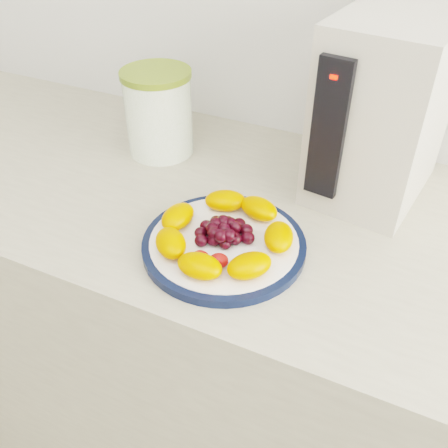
% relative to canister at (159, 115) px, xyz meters
% --- Properties ---
extents(counter, '(3.50, 0.60, 0.90)m').
position_rel_canister_xyz_m(counter, '(0.25, -0.10, -0.53)').
color(counter, '#B4AC93').
rests_on(counter, floor).
extents(cabinet_face, '(3.48, 0.58, 0.84)m').
position_rel_canister_xyz_m(cabinet_face, '(0.25, -0.10, -0.56)').
color(cabinet_face, '#917057').
rests_on(cabinet_face, floor).
extents(plate_rim, '(0.26, 0.26, 0.01)m').
position_rel_canister_xyz_m(plate_rim, '(0.26, -0.23, -0.07)').
color(plate_rim, black).
rests_on(plate_rim, counter).
extents(plate_face, '(0.24, 0.24, 0.02)m').
position_rel_canister_xyz_m(plate_face, '(0.26, -0.23, -0.07)').
color(plate_face, white).
rests_on(plate_face, counter).
extents(canister, '(0.14, 0.14, 0.16)m').
position_rel_canister_xyz_m(canister, '(0.00, 0.00, 0.00)').
color(canister, '#457513').
rests_on(canister, counter).
extents(canister_lid, '(0.15, 0.15, 0.01)m').
position_rel_canister_xyz_m(canister_lid, '(0.00, 0.00, 0.09)').
color(canister_lid, olive).
rests_on(canister_lid, canister).
extents(appliance_body, '(0.21, 0.27, 0.32)m').
position_rel_canister_xyz_m(appliance_body, '(0.43, 0.05, 0.08)').
color(appliance_body, beige).
rests_on(appliance_body, counter).
extents(appliance_panel, '(0.06, 0.03, 0.23)m').
position_rel_canister_xyz_m(appliance_panel, '(0.36, -0.08, 0.08)').
color(appliance_panel, black).
rests_on(appliance_panel, appliance_body).
extents(appliance_led, '(0.01, 0.01, 0.01)m').
position_rel_canister_xyz_m(appliance_led, '(0.36, -0.09, 0.17)').
color(appliance_led, '#FF0C05').
rests_on(appliance_led, appliance_panel).
extents(fruit_plate, '(0.23, 0.22, 0.03)m').
position_rel_canister_xyz_m(fruit_plate, '(0.26, -0.24, -0.05)').
color(fruit_plate, orange).
rests_on(fruit_plate, plate_face).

